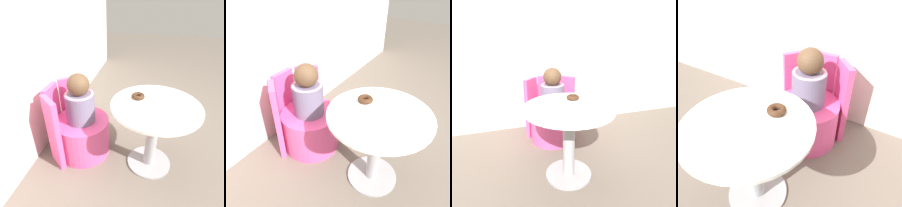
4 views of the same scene
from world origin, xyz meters
The scene contains 6 objects.
ground_plane centered at (0.00, 0.00, 0.00)m, with size 12.00×12.00×0.00m, color #665B51.
round_table centered at (0.01, -0.04, 0.49)m, with size 0.77×0.77×0.69m.
tub_chair centered at (0.04, 0.66, 0.20)m, with size 0.54×0.54×0.40m.
booth_backrest centered at (0.04, 0.88, 0.37)m, with size 0.64×0.24×0.74m.
child_figure centered at (0.04, 0.66, 0.62)m, with size 0.28×0.28×0.49m.
donut centered at (0.09, 0.12, 0.71)m, with size 0.12×0.12×0.04m.
Camera 4 is at (0.68, -0.71, 1.50)m, focal length 35.00 mm.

